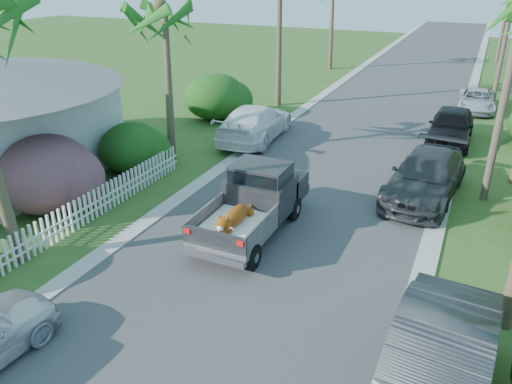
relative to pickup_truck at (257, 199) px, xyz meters
The scene contains 17 objects.
road 17.35m from the pickup_truck, 87.04° to the left, with size 8.00×100.00×0.02m, color #38383A.
curb_left 17.66m from the pickup_truck, 101.14° to the left, with size 0.60×100.00×0.06m, color #A5A39E.
curb_right 18.09m from the pickup_truck, 73.29° to the left, with size 0.60×100.00×0.06m, color #A5A39E.
pickup_truck is the anchor object (origin of this frame).
parked_car_rn 7.73m from the pickup_truck, 40.31° to the right, with size 1.80×5.16×1.70m, color #2F3134.
parked_car_rm 6.43m from the pickup_truck, 45.60° to the left, with size 2.19×5.38×1.56m, color #323537.
parked_car_rf 12.28m from the pickup_truck, 67.16° to the left, with size 1.89×4.69×1.60m, color black.
parked_car_rd 18.75m from the pickup_truck, 72.59° to the left, with size 1.94×4.20×1.17m, color silver.
parked_car_lf 8.77m from the pickup_truck, 114.99° to the left, with size 2.29×5.64×1.64m, color white.
palm_l_b 8.93m from the pickup_truck, 143.97° to the left, with size 4.40×4.40×7.40m.
shrub_l_b 7.12m from the pickup_truck, 166.14° to the right, with size 3.00×3.30×2.60m, color #A51769.
shrub_l_c 6.90m from the pickup_truck, 160.56° to the left, with size 2.40×2.64×2.00m, color #124012.
shrub_l_d 12.51m from the pickup_truck, 124.62° to the left, with size 3.20×3.52×2.40m, color #124012.
picket_fence 5.59m from the pickup_truck, 156.65° to the right, with size 0.10×11.00×1.00m, color white.
utility_pole_b 9.12m from the pickup_truck, 39.20° to the left, with size 1.60×0.26×9.00m.
utility_pole_c 21.61m from the pickup_truck, 72.26° to the left, with size 1.60×0.26×9.00m.
utility_pole_d 36.07m from the pickup_truck, 79.58° to the left, with size 1.60×0.26×9.00m.
Camera 1 is at (4.88, -5.00, 7.64)m, focal length 35.00 mm.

